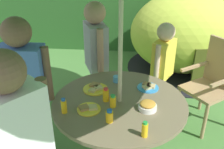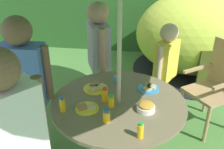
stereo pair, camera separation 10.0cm
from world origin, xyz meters
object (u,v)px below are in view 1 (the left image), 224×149
object	(u,v)px
dome_tent	(189,32)
juice_bottle_far_right	(64,106)
wooden_chair	(214,80)
cup_near	(117,79)
child_in_yellow_shirt	(163,59)
juice_bottle_center_front	(106,95)
child_in_white_shirt	(16,131)
child_in_grey_shirt	(96,47)
juice_bottle_mid_right	(113,101)
child_in_blue_shirt	(24,77)
snack_bowl	(148,106)
juice_bottle_mid_left	(145,130)
plate_near_right	(148,87)
plate_center_back	(89,109)
juice_bottle_near_left	(109,116)
garden_table	(119,115)
plate_far_left	(95,88)

from	to	relation	value
dome_tent	juice_bottle_far_right	world-z (taller)	dome_tent
wooden_chair	cup_near	distance (m)	1.16
child_in_yellow_shirt	juice_bottle_center_front	size ratio (longest dim) A/B	9.28
child_in_white_shirt	juice_bottle_center_front	distance (m)	0.87
child_in_grey_shirt	juice_bottle_mid_right	size ratio (longest dim) A/B	12.45
juice_bottle_center_front	dome_tent	bearing A→B (deg)	63.28
child_in_blue_shirt	snack_bowl	size ratio (longest dim) A/B	9.39
wooden_chair	juice_bottle_mid_left	world-z (taller)	wooden_chair
juice_bottle_mid_right	child_in_grey_shirt	bearing A→B (deg)	107.16
plate_near_right	cup_near	world-z (taller)	cup_near
child_in_white_shirt	cup_near	xyz separation A→B (m)	(0.52, 1.08, -0.19)
wooden_chair	plate_center_back	xyz separation A→B (m)	(-1.27, -0.91, 0.16)
child_in_white_shirt	juice_bottle_far_right	size ratio (longest dim) A/B	10.90
child_in_yellow_shirt	plate_near_right	world-z (taller)	child_in_yellow_shirt
wooden_chair	plate_near_right	world-z (taller)	wooden_chair
child_in_white_shirt	juice_bottle_mid_right	xyz separation A→B (m)	(0.53, 0.64, -0.17)
child_in_grey_shirt	child_in_blue_shirt	distance (m)	0.95
juice_bottle_far_right	juice_bottle_mid_right	distance (m)	0.40
child_in_blue_shirt	juice_bottle_mid_right	bearing A→B (deg)	-6.70
child_in_white_shirt	juice_bottle_mid_left	bearing A→B (deg)	-31.56
dome_tent	juice_bottle_mid_right	size ratio (longest dim) A/B	21.69
plate_near_right	juice_bottle_center_front	size ratio (longest dim) A/B	1.60
wooden_chair	juice_bottle_near_left	distance (m)	1.52
dome_tent	cup_near	bearing A→B (deg)	-135.13
garden_table	juice_bottle_mid_right	bearing A→B (deg)	-119.10
garden_table	wooden_chair	distance (m)	1.27
child_in_blue_shirt	plate_far_left	size ratio (longest dim) A/B	6.14
juice_bottle_mid_right	juice_bottle_center_front	bearing A→B (deg)	129.28
child_in_yellow_shirt	wooden_chair	bearing A→B (deg)	110.14
child_in_blue_shirt	plate_near_right	world-z (taller)	child_in_blue_shirt
child_in_grey_shirt	snack_bowl	distance (m)	1.06
juice_bottle_center_front	cup_near	bearing A→B (deg)	79.32
wooden_chair	plate_near_right	distance (m)	0.93
child_in_blue_shirt	plate_far_left	world-z (taller)	child_in_blue_shirt
child_in_grey_shirt	plate_center_back	world-z (taller)	child_in_grey_shirt
juice_bottle_far_right	juice_bottle_center_front	xyz separation A→B (m)	(0.32, 0.21, -0.00)
dome_tent	snack_bowl	size ratio (longest dim) A/B	16.01
juice_bottle_mid_left	wooden_chair	bearing A→B (deg)	55.56
child_in_blue_shirt	juice_bottle_far_right	bearing A→B (deg)	-27.77
child_in_yellow_shirt	plate_center_back	distance (m)	1.21
plate_near_right	juice_bottle_far_right	bearing A→B (deg)	-146.46
plate_near_right	juice_bottle_mid_left	size ratio (longest dim) A/B	1.62
dome_tent	child_in_grey_shirt	world-z (taller)	child_in_grey_shirt
child_in_grey_shirt	juice_bottle_near_left	xyz separation A→B (m)	(0.26, -1.08, -0.14)
cup_near	child_in_yellow_shirt	bearing A→B (deg)	44.11
child_in_blue_shirt	juice_bottle_near_left	world-z (taller)	child_in_blue_shirt
dome_tent	snack_bowl	bearing A→B (deg)	-123.88
wooden_chair	cup_near	world-z (taller)	wooden_chair
child_in_blue_shirt	snack_bowl	world-z (taller)	child_in_blue_shirt
child_in_grey_shirt	juice_bottle_near_left	bearing A→B (deg)	-8.70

